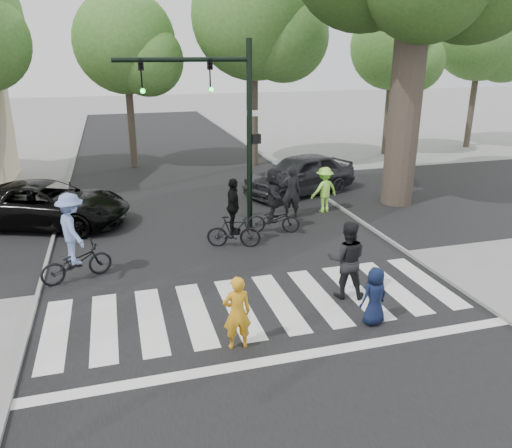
% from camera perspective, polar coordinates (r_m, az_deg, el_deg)
% --- Properties ---
extents(ground, '(120.00, 120.00, 0.00)m').
position_cam_1_polar(ground, '(11.04, 1.83, -11.64)').
color(ground, gray).
rests_on(ground, ground).
extents(road_stem, '(10.00, 70.00, 0.01)m').
position_cam_1_polar(road_stem, '(15.39, -3.85, -2.35)').
color(road_stem, black).
rests_on(road_stem, ground).
extents(road_cross, '(70.00, 10.00, 0.01)m').
position_cam_1_polar(road_cross, '(18.16, -5.87, 1.02)').
color(road_cross, black).
rests_on(road_cross, ground).
extents(curb_left, '(0.10, 70.00, 0.10)m').
position_cam_1_polar(curb_left, '(15.23, -22.79, -3.95)').
color(curb_left, gray).
rests_on(curb_left, ground).
extents(curb_right, '(0.10, 70.00, 0.10)m').
position_cam_1_polar(curb_right, '(17.07, 12.94, -0.43)').
color(curb_right, gray).
rests_on(curb_right, ground).
extents(crosswalk, '(10.00, 3.85, 0.01)m').
position_cam_1_polar(crosswalk, '(11.58, 0.82, -9.99)').
color(crosswalk, silver).
rests_on(crosswalk, ground).
extents(traffic_signal, '(4.45, 0.29, 6.00)m').
position_cam_1_polar(traffic_signal, '(15.65, -3.84, 12.77)').
color(traffic_signal, black).
rests_on(traffic_signal, ground).
extents(bg_tree_2, '(5.04, 4.80, 8.40)m').
position_cam_1_polar(bg_tree_2, '(25.64, -14.13, 19.01)').
color(bg_tree_2, brown).
rests_on(bg_tree_2, ground).
extents(bg_tree_3, '(6.30, 6.00, 10.20)m').
position_cam_1_polar(bg_tree_3, '(25.36, 0.68, 22.19)').
color(bg_tree_3, brown).
rests_on(bg_tree_3, ground).
extents(bg_tree_4, '(4.83, 4.60, 8.15)m').
position_cam_1_polar(bg_tree_4, '(29.35, 15.99, 18.55)').
color(bg_tree_4, brown).
rests_on(bg_tree_4, ground).
extents(bg_tree_5, '(5.67, 5.40, 9.30)m').
position_cam_1_polar(bg_tree_5, '(33.32, 24.98, 18.82)').
color(bg_tree_5, brown).
rests_on(bg_tree_5, ground).
extents(pedestrian_woman, '(0.58, 0.39, 1.56)m').
position_cam_1_polar(pedestrian_woman, '(9.96, -2.18, -10.12)').
color(pedestrian_woman, orange).
rests_on(pedestrian_woman, ground).
extents(pedestrian_child, '(0.71, 0.53, 1.32)m').
position_cam_1_polar(pedestrian_child, '(11.14, 13.40, -8.03)').
color(pedestrian_child, '#0F1735').
rests_on(pedestrian_child, ground).
extents(pedestrian_adult, '(1.13, 1.01, 1.92)m').
position_cam_1_polar(pedestrian_adult, '(12.06, 10.34, -4.04)').
color(pedestrian_adult, black).
rests_on(pedestrian_adult, ground).
extents(cyclist_left, '(1.94, 1.36, 2.33)m').
position_cam_1_polar(cyclist_left, '(13.52, -20.10, -2.10)').
color(cyclist_left, black).
rests_on(cyclist_left, ground).
extents(cyclist_mid, '(1.69, 1.07, 2.13)m').
position_cam_1_polar(cyclist_mid, '(14.90, -2.60, 0.51)').
color(cyclist_mid, black).
rests_on(cyclist_mid, ground).
extents(cyclist_right, '(1.80, 1.67, 2.16)m').
position_cam_1_polar(cyclist_right, '(16.09, 2.04, 2.28)').
color(cyclist_right, black).
rests_on(cyclist_right, ground).
extents(car_suv, '(5.99, 4.29, 1.51)m').
position_cam_1_polar(car_suv, '(18.19, -22.83, 2.09)').
color(car_suv, black).
rests_on(car_suv, ground).
extents(car_grey, '(5.25, 3.44, 1.66)m').
position_cam_1_polar(car_grey, '(20.66, 5.02, 5.69)').
color(car_grey, '#2B2C30').
rests_on(car_grey, ground).
extents(bystander_hivis, '(1.19, 0.84, 1.67)m').
position_cam_1_polar(bystander_hivis, '(18.42, 7.81, 3.91)').
color(bystander_hivis, '#A0FF4D').
rests_on(bystander_hivis, ground).
extents(bystander_dark, '(0.78, 0.62, 1.86)m').
position_cam_1_polar(bystander_dark, '(17.66, 4.05, 3.68)').
color(bystander_dark, black).
rests_on(bystander_dark, ground).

